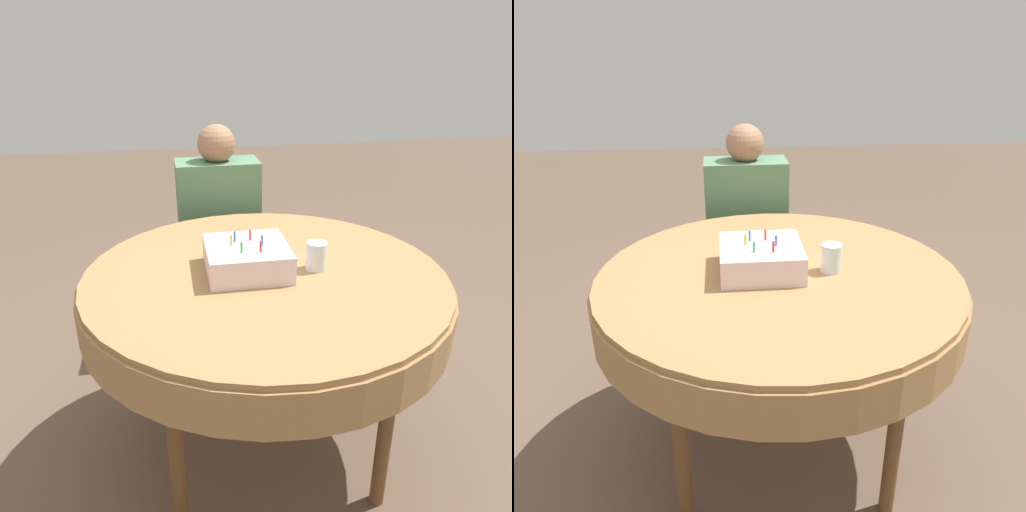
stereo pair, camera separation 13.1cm
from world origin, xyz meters
The scene contains 6 objects.
ground_plane centered at (0.00, 0.00, 0.00)m, with size 12.00×12.00×0.00m, color brown.
dining_table centered at (0.00, 0.00, 0.68)m, with size 1.26×1.26×0.77m.
chair centered at (-0.07, 0.89, 0.48)m, with size 0.36×0.36×0.90m.
person centered at (-0.07, 0.80, 0.68)m, with size 0.40×0.30×1.14m.
birthday_cake centered at (-0.06, 0.01, 0.82)m, with size 0.28×0.28×0.13m.
drinking_glass centered at (0.18, -0.01, 0.82)m, with size 0.07×0.07×0.10m.
Camera 2 is at (-0.18, -1.54, 1.51)m, focal length 35.00 mm.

